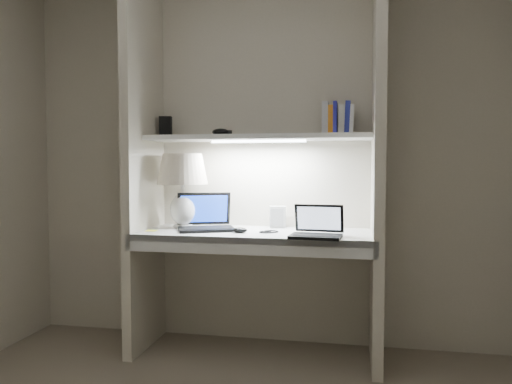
% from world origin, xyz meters
% --- Properties ---
extents(back_wall, '(3.20, 0.01, 2.50)m').
position_xyz_m(back_wall, '(0.00, 1.50, 1.25)').
color(back_wall, beige).
rests_on(back_wall, floor).
extents(alcove_panel_left, '(0.06, 0.55, 2.50)m').
position_xyz_m(alcove_panel_left, '(-0.73, 1.23, 1.25)').
color(alcove_panel_left, beige).
rests_on(alcove_panel_left, floor).
extents(alcove_panel_right, '(0.06, 0.55, 2.50)m').
position_xyz_m(alcove_panel_right, '(0.73, 1.23, 1.25)').
color(alcove_panel_right, beige).
rests_on(alcove_panel_right, floor).
extents(desk, '(1.40, 0.55, 0.04)m').
position_xyz_m(desk, '(0.00, 1.23, 0.75)').
color(desk, white).
rests_on(desk, alcove_panel_left).
extents(desk_apron, '(1.46, 0.03, 0.10)m').
position_xyz_m(desk_apron, '(0.00, 0.96, 0.72)').
color(desk_apron, silver).
rests_on(desk_apron, desk).
extents(shelf, '(1.40, 0.36, 0.03)m').
position_xyz_m(shelf, '(0.00, 1.32, 1.35)').
color(shelf, silver).
rests_on(shelf, back_wall).
extents(strip_light, '(0.60, 0.04, 0.02)m').
position_xyz_m(strip_light, '(0.00, 1.32, 1.33)').
color(strip_light, white).
rests_on(strip_light, shelf).
extents(table_lamp, '(0.33, 0.33, 0.48)m').
position_xyz_m(table_lamp, '(-0.50, 1.30, 1.10)').
color(table_lamp, white).
rests_on(table_lamp, desk).
extents(laptop_main, '(0.43, 0.40, 0.23)m').
position_xyz_m(laptop_main, '(-0.33, 1.25, 0.82)').
color(laptop_main, black).
rests_on(laptop_main, desk).
extents(laptop_netbook, '(0.30, 0.27, 0.18)m').
position_xyz_m(laptop_netbook, '(0.39, 1.05, 0.81)').
color(laptop_netbook, black).
rests_on(laptop_netbook, desk).
extents(speaker, '(0.12, 0.09, 0.14)m').
position_xyz_m(speaker, '(0.11, 1.42, 0.84)').
color(speaker, silver).
rests_on(speaker, desk).
extents(mouse, '(0.10, 0.06, 0.03)m').
position_xyz_m(mouse, '(-0.08, 1.13, 0.79)').
color(mouse, black).
rests_on(mouse, desk).
extents(cable_coil, '(0.13, 0.13, 0.01)m').
position_xyz_m(cable_coil, '(0.10, 1.19, 0.78)').
color(cable_coil, black).
rests_on(cable_coil, desk).
extents(sticky_note, '(0.07, 0.07, 0.00)m').
position_xyz_m(sticky_note, '(-0.64, 1.13, 0.77)').
color(sticky_note, '#F7FF35').
rests_on(sticky_note, desk).
extents(book_row, '(0.20, 0.14, 0.21)m').
position_xyz_m(book_row, '(0.49, 1.40, 1.46)').
color(book_row, white).
rests_on(book_row, shelf).
extents(shelf_box, '(0.09, 0.07, 0.14)m').
position_xyz_m(shelf_box, '(-0.64, 1.38, 1.43)').
color(shelf_box, black).
rests_on(shelf_box, shelf).
extents(shelf_gadget, '(0.11, 0.08, 0.05)m').
position_xyz_m(shelf_gadget, '(-0.25, 1.33, 1.39)').
color(shelf_gadget, black).
rests_on(shelf_gadget, shelf).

